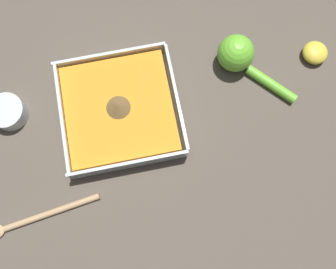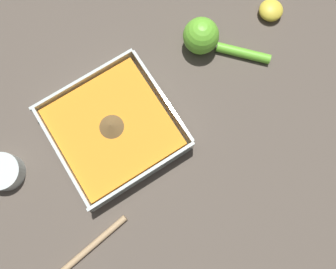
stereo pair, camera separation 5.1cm
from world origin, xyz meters
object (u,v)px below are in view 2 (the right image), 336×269
at_px(lemon_squeezer, 205,38).
at_px(spice_bowl, 4,172).
at_px(square_dish, 115,128).
at_px(wooden_spoon, 72,263).
at_px(lemon_half, 271,10).

bearing_deg(lemon_squeezer, spice_bowl, 49.74).
relative_size(square_dish, wooden_spoon, 1.01).
bearing_deg(lemon_squeezer, lemon_half, -137.48).
height_order(square_dish, spice_bowl, square_dish).
height_order(spice_bowl, lemon_half, spice_bowl).
height_order(spice_bowl, lemon_squeezer, lemon_squeezer).
relative_size(square_dish, lemon_half, 4.40).
xyz_separation_m(spice_bowl, wooden_spoon, (-0.03, 0.22, -0.01)).
bearing_deg(wooden_spoon, lemon_half, -168.18).
bearing_deg(spice_bowl, lemon_half, -179.53).
distance_m(spice_bowl, wooden_spoon, 0.22).
xyz_separation_m(lemon_half, wooden_spoon, (0.62, 0.22, -0.01)).
relative_size(lemon_squeezer, wooden_spoon, 0.69).
height_order(lemon_half, wooden_spoon, lemon_half).
bearing_deg(lemon_squeezer, wooden_spoon, 75.02).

